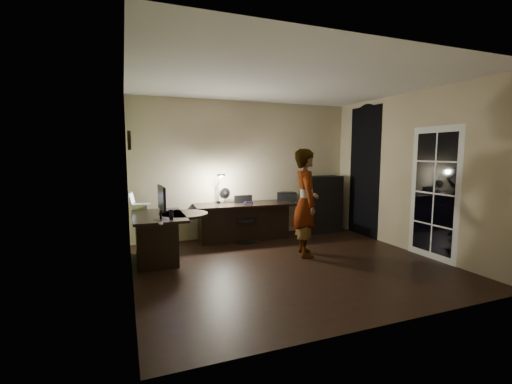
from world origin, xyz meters
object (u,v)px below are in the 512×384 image
object	(u,v)px
cabinet	(322,204)
monitor	(161,208)
desk_left	(159,237)
office_chair	(246,219)
desk_right	(245,222)
person	(306,203)

from	to	relation	value
cabinet	monitor	world-z (taller)	cabinet
desk_left	office_chair	bearing A→B (deg)	20.01
desk_right	office_chair	size ratio (longest dim) A/B	2.21
cabinet	desk_left	bearing A→B (deg)	-167.78
desk_right	person	distance (m)	1.52
desk_right	monitor	xyz separation A→B (m)	(-1.67, -1.08, 0.54)
cabinet	monitor	size ratio (longest dim) A/B	2.18
office_chair	cabinet	bearing A→B (deg)	9.31
monitor	person	size ratio (longest dim) A/B	0.31
desk_left	office_chair	distance (m)	1.76
cabinet	office_chair	xyz separation A→B (m)	(-1.78, -0.17, -0.17)
desk_left	monitor	bearing A→B (deg)	-89.44
desk_right	office_chair	distance (m)	0.13
office_chair	monitor	bearing A→B (deg)	-145.67
monitor	desk_left	bearing A→B (deg)	87.22
monitor	office_chair	world-z (taller)	monitor
cabinet	office_chair	bearing A→B (deg)	-174.76
desk_right	desk_left	bearing A→B (deg)	-154.54
monitor	desk_right	bearing A→B (deg)	30.12
cabinet	person	bearing A→B (deg)	-130.76
desk_left	cabinet	world-z (taller)	cabinet
desk_left	person	distance (m)	2.41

